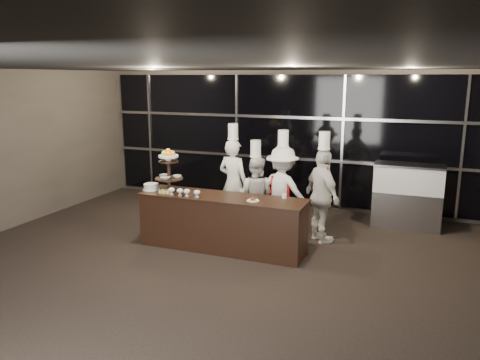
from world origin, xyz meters
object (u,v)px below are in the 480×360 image
at_px(chef_a, 233,182).
at_px(chef_d, 322,195).
at_px(chef_b, 255,194).
at_px(display_stand, 169,167).
at_px(display_case, 408,193).
at_px(chef_c, 282,191).
at_px(buffet_counter, 222,222).
at_px(layer_cake, 151,187).

xyz_separation_m(chef_a, chef_d, (1.79, -0.27, -0.03)).
bearing_deg(chef_b, display_stand, -140.58).
bearing_deg(chef_a, display_stand, -119.18).
distance_m(display_case, chef_c, 2.49).
relative_size(display_case, chef_b, 0.73).
relative_size(buffet_counter, chef_d, 1.45).
bearing_deg(chef_a, display_case, 20.10).
relative_size(buffet_counter, chef_a, 1.42).
bearing_deg(chef_a, chef_b, -23.04).
relative_size(chef_a, chef_b, 1.15).
bearing_deg(display_stand, buffet_counter, 0.01).
xyz_separation_m(layer_cake, chef_a, (1.02, 1.29, -0.09)).
bearing_deg(chef_d, chef_a, 171.37).
relative_size(layer_cake, chef_b, 0.17).
bearing_deg(display_stand, layer_cake, -171.48).
distance_m(buffet_counter, chef_c, 1.34).
relative_size(buffet_counter, chef_c, 1.46).
height_order(buffet_counter, chef_b, chef_b).
bearing_deg(chef_b, layer_cake, -145.84).
relative_size(chef_a, chef_d, 1.02).
distance_m(display_stand, chef_d, 2.70).
distance_m(buffet_counter, display_stand, 1.33).
bearing_deg(chef_c, chef_b, -172.30).
bearing_deg(buffet_counter, chef_a, 104.11).
xyz_separation_m(layer_cake, chef_b, (1.56, 1.06, -0.23)).
xyz_separation_m(display_stand, display_case, (3.83, 2.39, -0.65)).
height_order(display_stand, chef_c, chef_c).
bearing_deg(chef_d, layer_cake, -160.14).
distance_m(display_stand, chef_b, 1.70).
bearing_deg(chef_c, chef_d, -8.27).
bearing_deg(buffet_counter, layer_cake, -177.85).
distance_m(chef_a, chef_d, 1.81).
relative_size(buffet_counter, layer_cake, 9.47).
distance_m(chef_b, chef_d, 1.25).
bearing_deg(display_case, chef_b, -152.14).
xyz_separation_m(layer_cake, display_case, (4.17, 2.44, -0.29)).
xyz_separation_m(display_case, chef_c, (-2.12, -1.31, 0.14)).
bearing_deg(display_stand, chef_c, 32.00).
bearing_deg(chef_d, display_stand, -158.71).
xyz_separation_m(display_case, chef_d, (-1.36, -1.42, 0.16)).
bearing_deg(chef_a, buffet_counter, -75.89).
height_order(chef_a, chef_d, chef_a).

